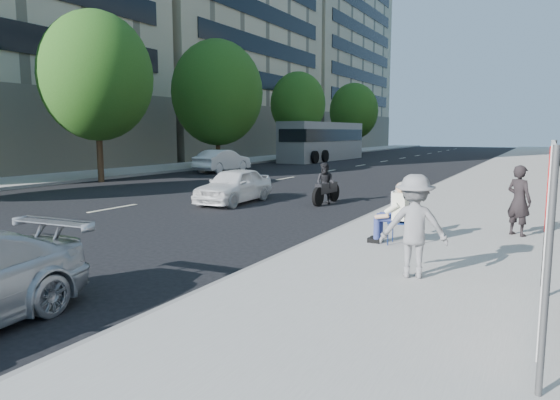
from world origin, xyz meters
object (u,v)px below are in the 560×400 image
Objects in this scene: jogger at (414,226)px; pedestrian_woman at (519,201)px; protest_banner at (547,228)px; white_sedan_mid at (222,161)px; motorcycle at (326,186)px; seated_protester at (395,209)px; white_sedan_near at (234,185)px; bus at (323,142)px.

jogger reaches higher than pedestrian_woman.
pedestrian_woman is 0.52× the size of protest_banner.
pedestrian_woman is 21.85m from white_sedan_mid.
jogger is 23.87m from white_sedan_mid.
protest_banner reaches higher than pedestrian_woman.
white_sedan_mid is at bearing 132.79° from protest_banner.
white_sedan_mid is at bearing 143.01° from motorcycle.
pedestrian_woman is 7.10m from motorcycle.
motorcycle is at bearing 125.12° from seated_protester.
seated_protester is 0.36× the size of white_sedan_near.
jogger is 9.26m from motorcycle.
protest_banner reaches higher than white_sedan_near.
pedestrian_woman is 9.35m from white_sedan_near.
white_sedan_near is (-9.65, 8.23, -0.79)m from protest_banner.
protest_banner is at bearing 134.59° from white_sedan_mid.
motorcycle is at bearing -64.26° from bus.
bus is (-14.83, 30.45, 0.76)m from seated_protester.
protest_banner is at bearing 128.96° from pedestrian_woman.
bus is at bearing -25.40° from pedestrian_woman.
bus is at bearing 118.01° from motorcycle.
bus reaches higher than white_sedan_near.
jogger is 0.46× the size of white_sedan_near.
pedestrian_woman is at bearing -56.86° from bus.
seated_protester reaches higher than motorcycle.
white_sedan_mid is at bearing -3.98° from pedestrian_woman.
white_sedan_mid is (-15.12, 15.46, -0.18)m from seated_protester.
protest_banner is 12.71m from white_sedan_near.
pedestrian_woman is at bearing 95.40° from protest_banner.
white_sedan_mid is 2.04× the size of motorcycle.
jogger reaches higher than white_sedan_mid.
jogger is 2.52m from protest_banner.
pedestrian_woman is 0.38× the size of white_sedan_mid.
jogger is 0.14× the size of bus.
pedestrian_woman is at bearing -25.16° from motorcycle.
bus reaches higher than pedestrian_woman.
motorcycle reaches higher than white_sedan_near.
white_sedan_mid reaches higher than white_sedan_near.
motorcycle is (2.91, 1.29, 0.02)m from white_sedan_near.
bus reaches higher than protest_banner.
jogger is (0.92, -2.21, 0.10)m from seated_protester.
seated_protester is 8.15m from white_sedan_near.
protest_banner is 1.49× the size of motorcycle.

